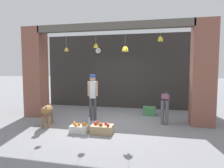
# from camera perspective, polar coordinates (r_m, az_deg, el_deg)

# --- Properties ---
(ground_plane) EXTENTS (60.00, 60.00, 0.00)m
(ground_plane) POSITION_cam_1_polar(r_m,az_deg,el_deg) (6.79, -0.70, -10.80)
(ground_plane) COLOR gray
(shop_back_wall) EXTENTS (7.13, 0.12, 3.28)m
(shop_back_wall) POSITION_cam_1_polar(r_m,az_deg,el_deg) (9.00, 3.02, 3.61)
(shop_back_wall) COLOR #2D2B28
(shop_back_wall) RESTS_ON ground_plane
(shop_pillar_left) EXTENTS (0.70, 0.60, 3.28)m
(shop_pillar_left) POSITION_cam_1_polar(r_m,az_deg,el_deg) (8.00, -20.94, 3.15)
(shop_pillar_left) COLOR brown
(shop_pillar_left) RESTS_ON ground_plane
(shop_pillar_right) EXTENTS (0.70, 0.60, 3.28)m
(shop_pillar_right) POSITION_cam_1_polar(r_m,az_deg,el_deg) (6.80, 24.57, 2.81)
(shop_pillar_right) COLOR brown
(shop_pillar_right) RESTS_ON ground_plane
(storefront_awning) EXTENTS (5.23, 0.26, 0.97)m
(storefront_awning) POSITION_cam_1_polar(r_m,az_deg,el_deg) (6.78, -0.41, 15.91)
(storefront_awning) COLOR #5B564C
(dog) EXTENTS (0.51, 1.03, 0.71)m
(dog) POSITION_cam_1_polar(r_m,az_deg,el_deg) (6.56, -18.10, -7.30)
(dog) COLOR olive
(dog) RESTS_ON ground_plane
(shopkeeper) EXTENTS (0.33, 0.28, 1.57)m
(shopkeeper) POSITION_cam_1_polar(r_m,az_deg,el_deg) (6.87, -5.54, -2.87)
(shopkeeper) COLOR #424247
(shopkeeper) RESTS_ON ground_plane
(worker_stooping) EXTENTS (0.31, 0.77, 1.01)m
(worker_stooping) POSITION_cam_1_polar(r_m,az_deg,el_deg) (6.76, 15.06, -5.24)
(worker_stooping) COLOR #56565B
(worker_stooping) RESTS_ON ground_plane
(fruit_crate_oranges) EXTENTS (0.49, 0.33, 0.28)m
(fruit_crate_oranges) POSITION_cam_1_polar(r_m,az_deg,el_deg) (5.80, -9.33, -12.38)
(fruit_crate_oranges) COLOR silver
(fruit_crate_oranges) RESTS_ON ground_plane
(fruit_crate_apples) EXTENTS (0.60, 0.41, 0.30)m
(fruit_crate_apples) POSITION_cam_1_polar(r_m,az_deg,el_deg) (5.68, -2.89, -12.62)
(fruit_crate_apples) COLOR tan
(fruit_crate_apples) RESTS_ON ground_plane
(produce_box_green) EXTENTS (0.47, 0.38, 0.31)m
(produce_box_green) POSITION_cam_1_polar(r_m,az_deg,el_deg) (7.82, 10.63, -7.61)
(produce_box_green) COLOR #42844C
(produce_box_green) RESTS_ON ground_plane
(water_bottle) EXTENTS (0.06, 0.06, 0.25)m
(water_bottle) POSITION_cam_1_polar(r_m,az_deg,el_deg) (6.57, -6.54, -10.30)
(water_bottle) COLOR silver
(water_bottle) RESTS_ON ground_plane
(wall_clock) EXTENTS (0.26, 0.03, 0.26)m
(wall_clock) POSITION_cam_1_polar(r_m,az_deg,el_deg) (9.21, -3.96, 9.49)
(wall_clock) COLOR black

